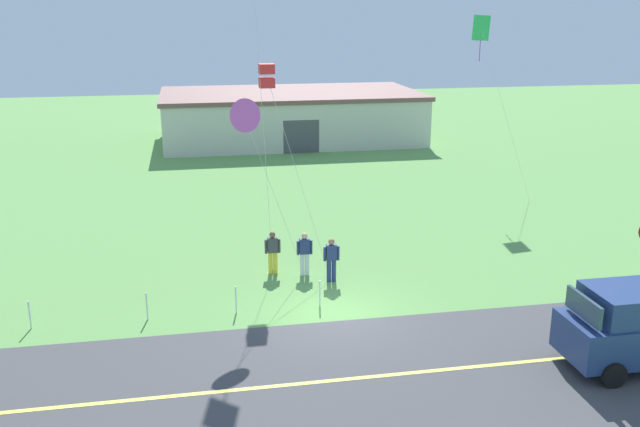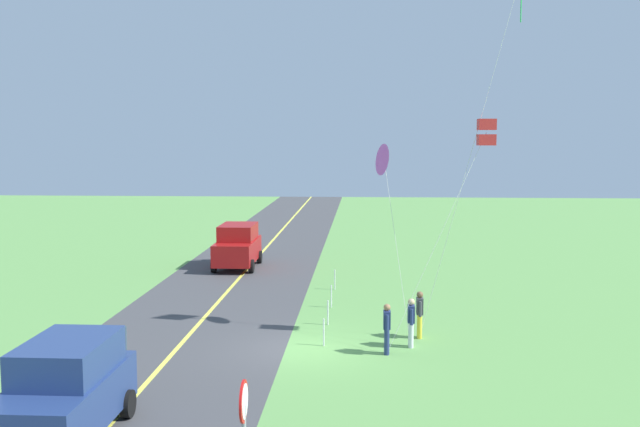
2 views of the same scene
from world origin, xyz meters
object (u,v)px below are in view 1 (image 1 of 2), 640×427
Objects in this scene: kite_red_low at (244,116)px; person_adult_companion at (331,259)px; person_child_watcher at (273,251)px; warehouse_distant at (290,116)px; person_adult_near at (305,252)px; kite_green_far at (482,31)px; kite_blue_mid at (267,76)px.

person_adult_companion is at bearing 1.04° from kite_red_low.
person_child_watcher is 5.34m from kite_red_low.
kite_red_low is at bearing -101.24° from warehouse_distant.
kite_red_low reaches higher than person_adult_near.
kite_red_low is at bearing -98.35° from person_adult_near.
person_adult_near is 0.18× the size of kite_green_far.
warehouse_distant is (-7.07, 16.96, -6.45)m from kite_green_far.
kite_red_low reaches higher than person_child_watcher.
person_adult_near is at bearing -137.04° from kite_green_far.
person_child_watcher is 0.09× the size of warehouse_distant.
kite_red_low is 0.36× the size of warehouse_distant.
person_adult_companion and person_child_watcher have the same top height.
warehouse_distant is at bearing 78.76° from kite_red_low.
kite_green_far is (10.46, 9.74, 7.34)m from person_adult_near.
kite_green_far is at bearing -107.53° from person_adult_companion.
kite_blue_mid reaches higher than warehouse_distant.
person_child_watcher is at bearing -138.45° from person_adult_near.
kite_blue_mid reaches higher than person_adult_near.
warehouse_distant is at bearing 112.61° from kite_green_far.
person_child_watcher is at bearing -140.96° from kite_green_far.
kite_green_far reaches higher than kite_red_low.
warehouse_distant is (2.57, 27.51, 0.89)m from person_adult_companion.
warehouse_distant reaches higher than person_adult_near.
person_adult_companion is 7.09m from kite_blue_mid.
kite_blue_mid is 13.63m from kite_green_far.
person_adult_companion is at bearing -61.00° from kite_blue_mid.
person_adult_companion is 0.22× the size of kite_blue_mid.
person_adult_near is at bearing 22.37° from kite_red_low.
kite_red_low is 0.73× the size of kite_green_far.
kite_blue_mid reaches higher than person_child_watcher.
kite_red_low is at bearing 25.93° from person_adult_companion.
person_adult_companion is 16.06m from kite_green_far.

